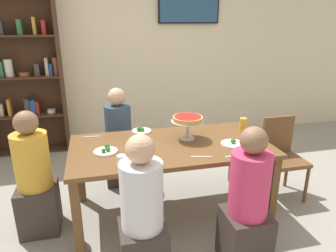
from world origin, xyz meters
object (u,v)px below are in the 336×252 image
Objects in this scene: dining_table at (170,152)px; cutlery_knife_near at (201,157)px; salad_plate_far_diner at (233,143)px; cutlery_fork_near at (91,137)px; beer_glass_amber_tall at (243,125)px; diner_far_left at (119,143)px; bookshelf at (21,77)px; diner_head_west at (35,182)px; diner_near_left at (142,221)px; water_glass_clear_near at (121,161)px; television at (189,4)px; chair_head_east at (281,153)px; cutlery_fork_far at (235,155)px; diner_near_right at (247,208)px; cutlery_knife_far at (151,164)px; salad_plate_spare at (141,130)px; salad_plate_near_diner at (106,150)px; deep_dish_pizza_stand at (188,120)px.

cutlery_knife_near is at bearing -60.91° from dining_table.
cutlery_fork_near is at bearing 158.12° from salad_plate_far_diner.
diner_far_left is at bearing 155.34° from beer_glass_amber_tall.
salad_plate_far_diner is 0.42m from beer_glass_amber_tall.
bookshelf reaches higher than diner_far_left.
diner_head_west reaches higher than dining_table.
cutlery_knife_near is (0.62, -1.09, 0.25)m from diner_far_left.
dining_table is at bearing -27.54° from diner_near_left.
bookshelf reaches higher than diner_near_left.
beer_glass_amber_tall is at bearing 65.34° from diner_far_left.
beer_glass_amber_tall is at bearing 22.57° from water_glass_clear_near.
diner_head_west is at bearing 179.47° from dining_table.
television is at bearing 2.06° from bookshelf.
chair_head_east reaches higher than cutlery_fork_far.
water_glass_clear_near is at bearing -157.43° from beer_glass_amber_tall.
dining_table is 1.62× the size of diner_far_left.
diner_near_right is at bearing 28.29° from diner_far_left.
television reaches higher than cutlery_knife_near.
water_glass_clear_near is 0.58× the size of cutlery_knife_far.
bookshelf reaches higher than cutlery_fork_far.
bookshelf reaches higher than cutlery_fork_near.
cutlery_fork_far and cutlery_knife_far have the same top height.
chair_head_east is at bearing -44.82° from diner_near_right.
chair_head_east is (1.66, 0.83, -0.01)m from diner_near_left.
diner_far_left reaches higher than cutlery_fork_near.
diner_near_right is at bearing -92.46° from diner_near_left.
diner_far_left is at bearing 86.49° from cutlery_knife_far.
dining_table is 10.37× the size of cutlery_knife_near.
cutlery_fork_near is at bearing -176.42° from salad_plate_spare.
diner_near_left is at bearing -117.54° from dining_table.
cutlery_fork_near is at bearing 106.77° from salad_plate_near_diner.
salad_plate_near_diner is (1.04, -2.06, -0.36)m from bookshelf.
chair_head_east is at bearing 3.99° from cutlery_knife_far.
cutlery_knife_near is at bearing -153.28° from salad_plate_far_diner.
television is 3.50m from diner_near_left.
cutlery_knife_far is (-0.66, 0.42, 0.25)m from diner_near_right.
television reaches higher than diner_near_right.
beer_glass_amber_tall is 1.44m from water_glass_clear_near.
water_glass_clear_near is at bearing -142.81° from dining_table.
diner_far_left is 1.00× the size of diner_head_west.
cutlery_fork_far is 1.00× the size of cutlery_knife_far.
beer_glass_amber_tall is at bearing -36.66° from bookshelf.
cutlery_knife_near is at bearing 3.21° from water_glass_clear_near.
bookshelf is 2.54× the size of chair_head_east.
deep_dish_pizza_stand is 0.48m from salad_plate_far_diner.
television is at bearing -77.55° from chair_head_east.
television is (2.46, 0.09, 0.98)m from bookshelf.
diner_far_left is at bearing 138.10° from salad_plate_far_diner.
chair_head_east is at bearing 33.63° from cutlery_knife_near.
diner_near_right and diner_far_left have the same top height.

